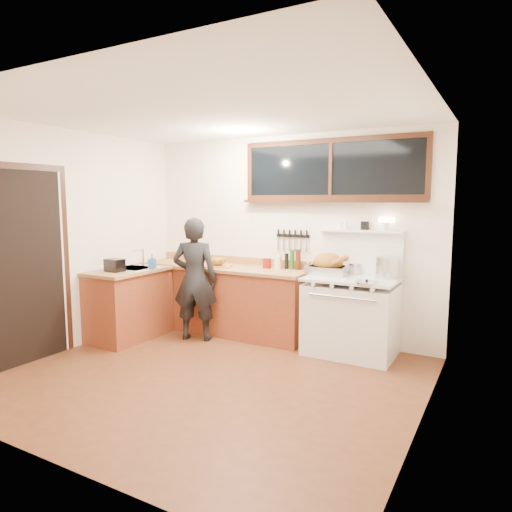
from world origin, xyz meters
The scene contains 20 objects.
ground_plane centered at (0.00, 0.00, -0.01)m, with size 4.00×3.50×0.02m, color #542A16.
room_shell centered at (0.00, 0.00, 1.65)m, with size 4.10×3.60×2.65m.
counter_back centered at (-0.80, 1.45, 0.45)m, with size 2.44×0.64×1.00m.
counter_left centered at (-1.70, 0.62, 0.45)m, with size 0.64×1.09×0.90m.
sink_unit centered at (-1.68, 0.70, 0.85)m, with size 0.50×0.45×0.37m.
vintage_stove centered at (1.00, 1.41, 0.47)m, with size 1.02×0.74×1.58m.
back_window centered at (0.60, 1.72, 2.06)m, with size 2.32×0.13×0.77m.
left_doorway centered at (-1.99, -0.55, 1.09)m, with size 0.02×1.04×2.17m.
knife_strip centered at (0.10, 1.73, 1.31)m, with size 0.46×0.03×0.28m.
man centered at (-0.91, 0.98, 0.78)m, with size 0.67×0.55×1.57m.
soap_bottle centered at (-1.43, 0.78, 1.00)m, with size 0.12×0.12×0.19m.
toaster centered at (-1.70, 0.40, 0.98)m, with size 0.24×0.17×0.16m.
cutting_board centered at (-0.80, 1.33, 0.95)m, with size 0.44×0.39×0.13m.
roast_turkey centered at (0.68, 1.49, 1.00)m, with size 0.51×0.38×0.26m.
stockpot centered at (1.37, 1.53, 1.02)m, with size 0.35×0.35×0.24m.
saucepan centered at (0.95, 1.70, 0.96)m, with size 0.19×0.30×0.12m.
pot_lid centered at (1.24, 1.12, 0.91)m, with size 0.27×0.27×0.04m.
coffee_tin centered at (-0.18, 1.55, 0.97)m, with size 0.09×0.08×0.13m.
pitcher centered at (-0.04, 1.58, 0.98)m, with size 0.09×0.09×0.16m.
bottle_cluster centered at (0.13, 1.63, 1.02)m, with size 0.32×0.07×0.26m.
Camera 1 is at (2.54, -3.62, 1.78)m, focal length 32.00 mm.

